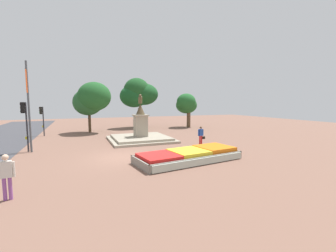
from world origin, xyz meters
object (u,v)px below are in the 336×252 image
statue_monument (141,134)px  traffic_light_far_corner (42,116)px  flower_planter (190,156)px  pedestrian_with_handbag (201,135)px  pedestrian_near_planter (6,174)px  traffic_light_mid_block (25,118)px  banner_pole (28,103)px

statue_monument → traffic_light_far_corner: statue_monument is taller
flower_planter → statue_monument: bearing=95.8°
traffic_light_far_corner → pedestrian_with_handbag: bearing=-39.4°
pedestrian_near_planter → traffic_light_mid_block: bearing=96.4°
traffic_light_mid_block → pedestrian_with_handbag: traffic_light_mid_block is taller
flower_planter → pedestrian_with_handbag: size_ratio=4.34×
statue_monument → banner_pole: banner_pole is taller
flower_planter → traffic_light_mid_block: 12.43m
statue_monument → pedestrian_near_planter: statue_monument is taller
statue_monument → traffic_light_mid_block: (-9.23, -1.70, 1.95)m
statue_monument → banner_pole: 9.59m
flower_planter → traffic_light_mid_block: (-10.10, 6.89, 2.22)m
traffic_light_mid_block → pedestrian_with_handbag: 13.79m
flower_planter → pedestrian_with_handbag: bearing=52.6°
flower_planter → pedestrian_near_planter: size_ratio=4.00×
traffic_light_far_corner → pedestrian_near_planter: 18.03m
flower_planter → traffic_light_mid_block: bearing=145.7°
traffic_light_mid_block → pedestrian_with_handbag: size_ratio=2.28×
flower_planter → pedestrian_near_planter: pedestrian_near_planter is taller
statue_monument → traffic_light_mid_block: bearing=-169.6°
flower_planter → statue_monument: 8.64m
statue_monument → traffic_light_far_corner: bearing=143.3°
traffic_light_far_corner → pedestrian_with_handbag: (13.44, -11.05, -1.31)m
traffic_light_mid_block → traffic_light_far_corner: traffic_light_mid_block is taller
traffic_light_mid_block → pedestrian_near_planter: 9.58m
banner_pole → pedestrian_near_planter: banner_pole is taller
banner_pole → pedestrian_near_planter: (0.70, -9.14, -2.62)m
traffic_light_far_corner → pedestrian_with_handbag: size_ratio=1.97×
traffic_light_far_corner → statue_monument: bearing=-36.7°
traffic_light_far_corner → pedestrian_with_handbag: 17.45m
pedestrian_with_handbag → traffic_light_mid_block: bearing=169.5°
statue_monument → traffic_light_far_corner: 11.59m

